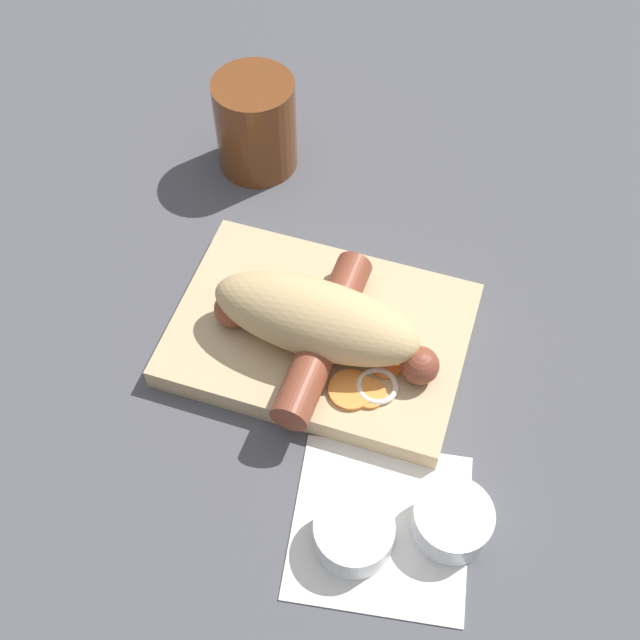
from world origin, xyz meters
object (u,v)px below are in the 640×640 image
(sausage, at_px, (324,337))
(condiment_cup_far, at_px, (452,522))
(food_tray, at_px, (320,334))
(bread_roll, at_px, (318,319))
(condiment_cup_near, at_px, (353,535))
(drink_glass, at_px, (256,125))

(sausage, bearing_deg, condiment_cup_far, 140.37)
(food_tray, distance_m, bread_roll, 0.04)
(bread_roll, xyz_separation_m, condiment_cup_near, (-0.07, 0.14, -0.04))
(condiment_cup_far, xyz_separation_m, drink_glass, (0.26, -0.30, 0.03))
(sausage, relative_size, drink_glass, 1.98)
(food_tray, relative_size, drink_glass, 2.53)
(bread_roll, distance_m, drink_glass, 0.23)
(bread_roll, relative_size, condiment_cup_near, 2.99)
(drink_glass, bearing_deg, condiment_cup_near, 120.30)
(food_tray, bearing_deg, condiment_cup_near, 115.80)
(sausage, height_order, drink_glass, drink_glass)
(food_tray, height_order, bread_roll, bread_roll)
(food_tray, relative_size, sausage, 1.27)
(food_tray, bearing_deg, sausage, 117.03)
(condiment_cup_near, distance_m, condiment_cup_far, 0.07)
(drink_glass, bearing_deg, sausage, 123.27)
(bread_roll, relative_size, condiment_cup_far, 2.99)
(condiment_cup_near, distance_m, drink_glass, 0.38)
(bread_roll, height_order, condiment_cup_near, bread_roll)
(drink_glass, bearing_deg, bread_roll, 122.69)
(condiment_cup_near, height_order, condiment_cup_far, same)
(sausage, xyz_separation_m, condiment_cup_far, (-0.13, 0.10, -0.02))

